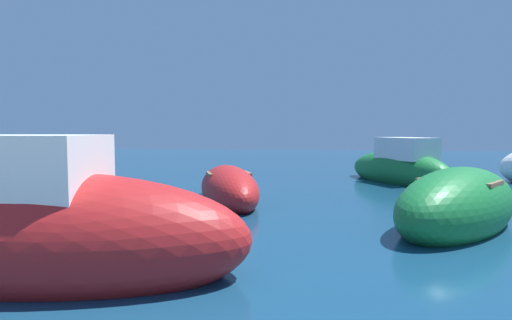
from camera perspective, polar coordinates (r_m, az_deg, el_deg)
The scene contains 4 objects.
moored_boat_0 at distance 11.90m, azimuth -3.75°, elevation -3.96°, with size 3.06×4.60×1.33m.
moored_boat_2 at distance 17.38m, azimuth 18.88°, elevation -1.00°, with size 4.26×5.48×2.11m.
moored_boat_4 at distance 6.58m, azimuth -27.27°, elevation -8.56°, with size 6.00×2.92×2.39m.
moored_boat_8 at distance 9.74m, azimuth 25.78°, elevation -5.66°, with size 4.09×4.87×1.63m.
Camera 1 is at (-6.75, -3.54, 2.03)m, focal length 29.40 mm.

